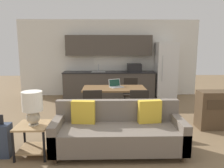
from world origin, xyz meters
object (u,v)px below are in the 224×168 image
at_px(couch, 118,132).
at_px(dining_chair_near_left, 93,107).
at_px(side_table, 33,134).
at_px(table_lamp, 32,105).
at_px(laptop, 116,85).
at_px(dining_chair_near_right, 138,106).
at_px(refrigerator, 166,70).
at_px(dining_table, 114,90).
at_px(credenza, 219,110).
at_px(dining_chair_far_right, 131,92).

height_order(couch, dining_chair_near_left, dining_chair_near_left).
distance_m(side_table, table_lamp, 0.50).
bearing_deg(couch, dining_chair_near_left, 115.31).
bearing_deg(laptop, dining_chair_near_left, -147.25).
distance_m(side_table, laptop, 2.54).
distance_m(table_lamp, dining_chair_near_right, 2.23).
xyz_separation_m(refrigerator, table_lamp, (-3.25, -4.13, -0.10)).
distance_m(dining_table, laptop, 0.16).
height_order(side_table, laptop, laptop).
relative_size(side_table, laptop, 1.32).
distance_m(dining_table, table_lamp, 2.41).
distance_m(credenza, dining_chair_near_right, 1.77).
xyz_separation_m(dining_table, dining_chair_far_right, (0.50, 0.73, -0.19)).
height_order(side_table, table_lamp, table_lamp).
height_order(dining_table, table_lamp, table_lamp).
bearing_deg(side_table, dining_chair_near_left, 52.29).
bearing_deg(dining_table, side_table, -125.49).
bearing_deg(dining_chair_near_right, couch, 65.03).
relative_size(refrigerator, dining_table, 1.23).
bearing_deg(dining_chair_far_right, couch, -96.98).
height_order(refrigerator, dining_chair_near_right, refrigerator).
bearing_deg(couch, laptop, 88.78).
xyz_separation_m(couch, side_table, (-1.40, -0.12, 0.01)).
bearing_deg(couch, refrigerator, 64.89).
bearing_deg(laptop, side_table, -151.06).
bearing_deg(table_lamp, dining_table, 55.16).
xyz_separation_m(dining_table, side_table, (-1.39, -1.96, -0.33)).
distance_m(dining_chair_far_right, dining_chair_near_right, 1.53).
distance_m(refrigerator, dining_chair_far_right, 2.03).
height_order(credenza, dining_chair_near_left, dining_chair_near_left).
height_order(side_table, credenza, credenza).
bearing_deg(dining_chair_far_right, table_lamp, -120.75).
bearing_deg(dining_chair_far_right, dining_chair_near_right, -86.18).
height_order(couch, laptop, laptop).
relative_size(couch, dining_chair_far_right, 2.47).
bearing_deg(table_lamp, dining_chair_near_left, 53.34).
distance_m(couch, dining_chair_near_left, 1.17).
distance_m(refrigerator, credenza, 3.06).
height_order(table_lamp, dining_chair_near_left, table_lamp).
distance_m(couch, laptop, 1.99).
xyz_separation_m(dining_chair_far_right, laptop, (-0.46, -0.63, 0.31)).
distance_m(refrigerator, side_table, 5.29).
xyz_separation_m(refrigerator, dining_chair_near_left, (-2.37, -2.95, -0.46)).
relative_size(side_table, dining_chair_near_right, 0.60).
relative_size(dining_table, couch, 0.71).
relative_size(dining_table, side_table, 2.94).
height_order(refrigerator, laptop, refrigerator).
bearing_deg(refrigerator, dining_chair_near_right, -114.98).
relative_size(dining_table, table_lamp, 2.82).
height_order(refrigerator, dining_chair_far_right, refrigerator).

